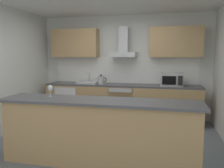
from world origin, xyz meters
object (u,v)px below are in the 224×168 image
range_hood (124,48)px  wine_glass (50,89)px  refrigerator (70,101)px  microwave (172,80)px  sink (88,82)px  kettle (101,80)px  oven (122,102)px

range_hood → wine_glass: 2.57m
refrigerator → microwave: 2.60m
sink → range_hood: bearing=7.7°
wine_glass → microwave: bearing=49.5°
kettle → range_hood: (0.53, 0.16, 0.78)m
kettle → range_hood: bearing=17.2°
refrigerator → kettle: kettle is taller
kettle → wine_glass: size_ratio=1.62×
refrigerator → microwave: (2.52, -0.03, 0.62)m
sink → wine_glass: size_ratio=2.81×
sink → wine_glass: 2.25m
microwave → sink: 2.04m
kettle → oven: bearing=3.6°
microwave → refrigerator: bearing=179.4°
sink → oven: bearing=-0.7°
oven → sink: (-0.88, 0.01, 0.47)m
kettle → refrigerator: bearing=177.9°
microwave → kettle: microwave is taller
microwave → oven: bearing=178.6°
microwave → range_hood: range_hood is taller
microwave → wine_glass: (-1.88, -2.20, 0.03)m
oven → microwave: 1.29m
sink → wine_glass: sink is taller
microwave → range_hood: 1.38m
wine_glass → range_hood: bearing=72.8°
refrigerator → wine_glass: 2.41m
oven → microwave: bearing=-1.4°
microwave → range_hood: bearing=172.2°
wine_glass → kettle: bearing=84.8°
refrigerator → wine_glass: wine_glass is taller
refrigerator → range_hood: (1.37, 0.13, 1.36)m
microwave → sink: size_ratio=1.00×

